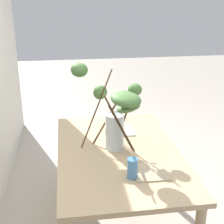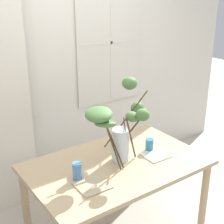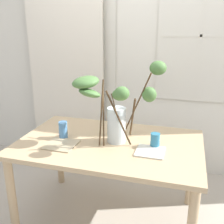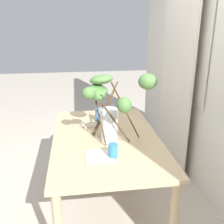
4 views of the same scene
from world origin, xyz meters
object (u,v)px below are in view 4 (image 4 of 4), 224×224
plate_square_left (86,123)px  plate_square_right (99,156)px  vase_with_branches (110,104)px  drinking_glass_blue_right (113,151)px  drinking_glass_blue_left (99,115)px  dining_table (106,146)px

plate_square_left → plate_square_right: (0.69, 0.07, 0.00)m
vase_with_branches → drinking_glass_blue_right: (0.32, -0.02, -0.27)m
drinking_glass_blue_left → plate_square_left: size_ratio=0.61×
drinking_glass_blue_right → plate_square_right: 0.12m
vase_with_branches → plate_square_right: bearing=-22.3°
vase_with_branches → drinking_glass_blue_right: vase_with_branches is taller
drinking_glass_blue_right → plate_square_left: 0.73m
drinking_glass_blue_right → plate_square_left: bearing=-166.5°
drinking_glass_blue_left → drinking_glass_blue_right: bearing=2.8°
plate_square_right → drinking_glass_blue_left: bearing=174.9°
drinking_glass_blue_left → plate_square_right: size_ratio=0.68×
drinking_glass_blue_left → drinking_glass_blue_right: (0.75, 0.04, -0.02)m
plate_square_left → dining_table: bearing=25.3°
plate_square_left → drinking_glass_blue_left: bearing=108.7°
vase_with_branches → plate_square_left: vase_with_branches is taller
vase_with_branches → plate_square_right: vase_with_branches is taller
plate_square_left → vase_with_branches: bearing=25.8°
vase_with_branches → plate_square_left: 0.54m
drinking_glass_blue_left → plate_square_left: bearing=-71.3°
dining_table → plate_square_right: plate_square_right is taller
dining_table → drinking_glass_blue_left: (-0.39, -0.03, 0.16)m
plate_square_left → plate_square_right: size_ratio=1.12×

